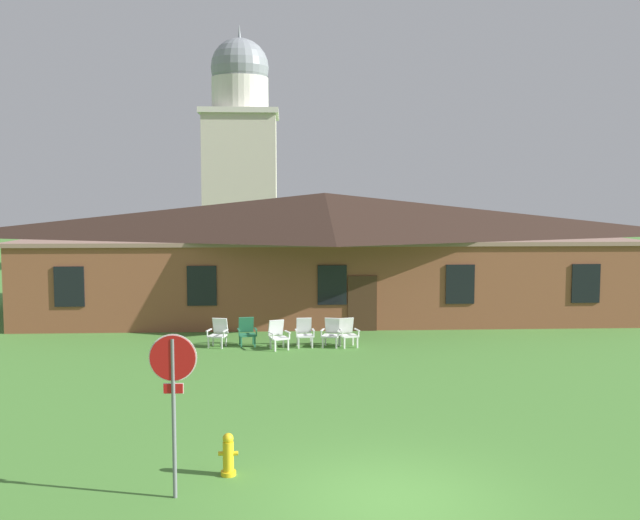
% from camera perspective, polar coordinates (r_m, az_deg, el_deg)
% --- Properties ---
extents(ground_plane, '(200.00, 200.00, 0.00)m').
position_cam_1_polar(ground_plane, '(12.76, 5.79, -18.44)').
color(ground_plane, '#477F33').
extents(brick_building, '(25.38, 10.40, 5.25)m').
position_cam_1_polar(brick_building, '(31.97, 0.37, 0.73)').
color(brick_building, brown).
rests_on(brick_building, ground).
extents(dome_tower, '(5.18, 5.18, 16.52)m').
position_cam_1_polar(dome_tower, '(49.35, -6.31, 7.77)').
color(dome_tower, beige).
rests_on(dome_tower, ground).
extents(stop_sign, '(0.81, 0.07, 2.81)m').
position_cam_1_polar(stop_sign, '(12.39, -11.57, -9.46)').
color(stop_sign, slate).
rests_on(stop_sign, ground).
extents(lawn_chair_by_porch, '(0.74, 0.78, 0.96)m').
position_cam_1_polar(lawn_chair_by_porch, '(24.72, -8.06, -5.68)').
color(lawn_chair_by_porch, white).
rests_on(lawn_chair_by_porch, ground).
extents(lawn_chair_near_door, '(0.71, 0.75, 0.96)m').
position_cam_1_polar(lawn_chair_near_door, '(24.78, -5.83, -5.63)').
color(lawn_chair_near_door, '#28704C').
rests_on(lawn_chair_near_door, ground).
extents(lawn_chair_left_end, '(0.78, 0.82, 0.96)m').
position_cam_1_polar(lawn_chair_left_end, '(24.16, -3.36, -5.89)').
color(lawn_chair_left_end, white).
rests_on(lawn_chair_left_end, ground).
extents(lawn_chair_middle, '(0.67, 0.70, 0.96)m').
position_cam_1_polar(lawn_chair_middle, '(24.53, -1.24, -5.71)').
color(lawn_chair_middle, white).
rests_on(lawn_chair_middle, ground).
extents(lawn_chair_right_end, '(0.74, 0.79, 0.96)m').
position_cam_1_polar(lawn_chair_right_end, '(24.51, 0.92, -5.72)').
color(lawn_chair_right_end, white).
rests_on(lawn_chair_right_end, ground).
extents(lawn_chair_far_side, '(0.73, 0.78, 0.96)m').
position_cam_1_polar(lawn_chair_far_side, '(24.53, 2.20, -5.71)').
color(lawn_chair_far_side, silver).
rests_on(lawn_chair_far_side, ground).
extents(fire_hydrant, '(0.36, 0.28, 0.79)m').
position_cam_1_polar(fire_hydrant, '(13.67, -7.29, -15.12)').
color(fire_hydrant, gold).
rests_on(fire_hydrant, ground).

